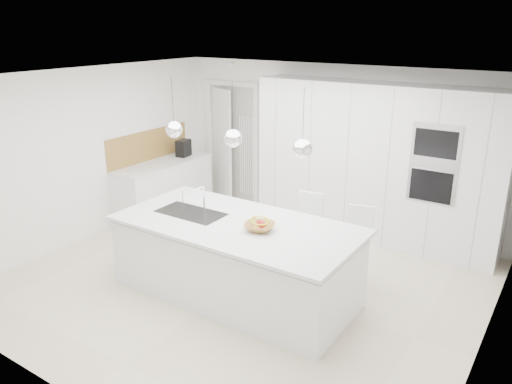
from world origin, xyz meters
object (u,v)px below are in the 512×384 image
Objects in this scene: island_base at (235,261)px; bar_stool_left at (305,235)px; bar_stool_right at (355,247)px; espresso_machine at (183,148)px; fruit_bowl at (259,227)px.

bar_stool_left is at bearing 66.38° from island_base.
bar_stool_right reaches higher than island_base.
bar_stool_right is at bearing -2.28° from bar_stool_left.
bar_stool_right is at bearing -25.82° from espresso_machine.
island_base is 8.40× the size of fruit_bowl.
bar_stool_left is 1.06× the size of bar_stool_right.
island_base is 2.67× the size of bar_stool_left.
bar_stool_right is at bearing 43.08° from island_base.
fruit_bowl is 1.17× the size of espresso_machine.
fruit_bowl is at bearing -45.16° from espresso_machine.
espresso_machine is 3.78m from bar_stool_right.
espresso_machine is at bearing 152.92° from bar_stool_left.
espresso_machine is 0.29× the size of bar_stool_right.
espresso_machine is (-2.53, 2.01, 0.61)m from island_base.
bar_stool_left is at bearing -30.09° from espresso_machine.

